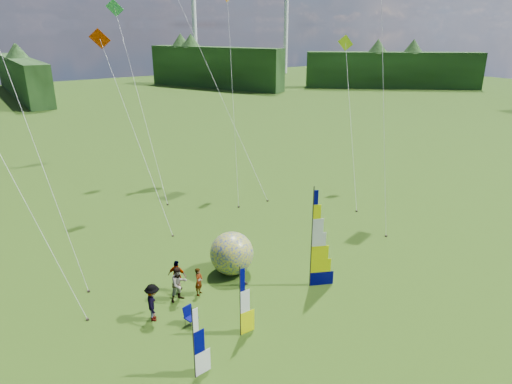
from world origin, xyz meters
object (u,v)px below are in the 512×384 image
bol_inflatable (232,253)px  spectator_c (153,303)px  kite_whale (218,80)px  feather_banner_main (312,240)px  spectator_d (177,276)px  spectator_a (199,281)px  side_banner_far (194,345)px  side_banner_left (240,303)px  spectator_b (179,284)px  camp_chair (191,316)px

bol_inflatable → spectator_c: 5.61m
kite_whale → feather_banner_main: bearing=-97.9°
spectator_c → kite_whale: (12.74, 16.07, 7.94)m
spectator_d → spectator_a: bearing=176.0°
side_banner_far → spectator_d: size_ratio=1.84×
bol_inflatable → spectator_d: size_ratio=1.42×
spectator_a → kite_whale: (9.95, 15.31, 8.13)m
side_banner_far → spectator_a: (2.89, 5.29, -0.83)m
feather_banner_main → kite_whale: kite_whale is taller
side_banner_left → kite_whale: kite_whale is taller
spectator_a → spectator_b: spectator_b is taller
spectator_b → kite_whale: 20.43m
side_banner_left → spectator_a: size_ratio=2.24×
spectator_a → spectator_d: 1.25m
spectator_a → spectator_d: bearing=88.5°
spectator_a → feather_banner_main: bearing=-65.0°
side_banner_far → spectator_c: 4.58m
bol_inflatable → spectator_a: 2.75m
spectator_d → feather_banner_main: bearing=-162.0°
side_banner_far → spectator_d: 6.66m
side_banner_left → spectator_a: side_banner_left is taller
kite_whale → camp_chair: bearing=-116.7°
kite_whale → side_banner_far: bearing=-115.3°
spectator_b → camp_chair: spectator_b is taller
camp_chair → spectator_c: bearing=119.4°
spectator_c → spectator_d: size_ratio=1.09×
bol_inflatable → feather_banner_main: bearing=-52.0°
spectator_c → camp_chair: bearing=-115.8°
spectator_d → kite_whale: (10.71, 14.33, 8.03)m
side_banner_left → spectator_c: (-2.80, 3.29, -0.75)m
spectator_a → spectator_c: spectator_c is taller
kite_whale → spectator_b: bearing=-119.3°
spectator_b → spectator_c: spectator_c is taller
side_banner_left → side_banner_far: size_ratio=1.07×
camp_chair → kite_whale: 22.51m
camp_chair → spectator_b: bearing=65.7°
side_banner_far → spectator_d: bearing=64.7°
camp_chair → feather_banner_main: bearing=-17.1°
spectator_b → spectator_c: (-1.71, -0.83, 0.00)m
bol_inflatable → camp_chair: (-4.07, -3.07, -0.75)m
spectator_c → spectator_d: 2.68m
bol_inflatable → spectator_b: 3.75m
feather_banner_main → spectator_a: (-5.30, 2.59, -1.99)m
camp_chair → kite_whale: kite_whale is taller
feather_banner_main → spectator_c: (-8.10, 1.83, -1.80)m
spectator_a → spectator_b: bearing=137.3°
bol_inflatable → kite_whale: bearing=62.8°
spectator_a → spectator_c: (-2.79, -0.76, 0.18)m
feather_banner_main → camp_chair: 7.20m
camp_chair → side_banner_left: bearing=-64.7°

